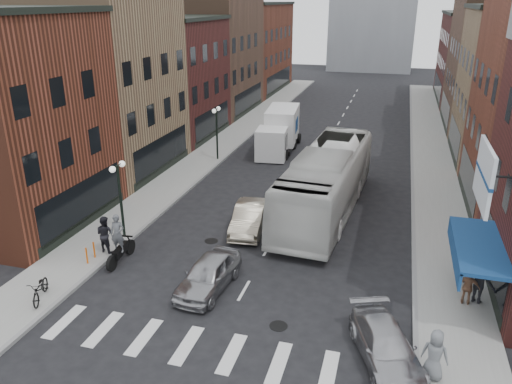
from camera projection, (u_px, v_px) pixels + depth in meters
ground at (237, 303)px, 20.37m from camera, size 160.00×160.00×0.00m
sidewalk_left at (222, 145)px, 42.24m from camera, size 3.00×74.00×0.15m
sidewalk_right at (432, 162)px, 37.88m from camera, size 3.00×74.00×0.15m
curb_left at (239, 147)px, 41.89m from camera, size 0.20×74.00×0.16m
curb_right at (412, 161)px, 38.29m from camera, size 0.20×74.00×0.16m
crosswalk_stripes at (210, 350)px, 17.68m from camera, size 12.00×2.20×0.01m
bldg_left_mid_a at (92, 84)px, 34.54m from camera, size 10.30×10.20×12.30m
bldg_left_mid_b at (158, 78)px, 43.87m from camera, size 10.30×10.20×10.30m
bldg_left_far_a at (204, 49)px, 53.19m from camera, size 10.30×12.20×13.30m
bldg_left_far_b at (243, 47)px, 66.10m from camera, size 10.30×16.20×11.30m
bldg_right_far_a at (509, 63)px, 45.68m from camera, size 10.30×12.20×12.30m
bldg_right_far_b at (486, 58)px, 58.59m from camera, size 10.30×16.20×10.30m
awning_blue at (474, 247)px, 19.37m from camera, size 1.80×5.00×0.78m
billboard_sign at (487, 177)px, 16.40m from camera, size 1.52×3.00×3.70m
streetlamp_near at (119, 186)px, 24.80m from camera, size 0.32×1.22×4.11m
streetlamp_far at (217, 123)px, 37.35m from camera, size 0.32×1.22×4.11m
bike_rack at (90, 253)px, 23.28m from camera, size 0.08×0.68×0.80m
box_truck at (279, 131)px, 40.33m from camera, size 2.85×7.85×3.33m
motorcycle_rider at (119, 241)px, 23.12m from camera, size 0.72×2.41×2.46m
transit_bus at (327, 181)px, 28.57m from camera, size 4.09×13.67×3.76m
sedan_left_near at (208, 274)px, 21.16m from camera, size 2.02×4.30×1.42m
sedan_left_far at (250, 218)px, 26.58m from camera, size 2.04×4.58×1.46m
curb_car at (386, 346)px, 16.90m from camera, size 3.20×4.64×1.25m
parked_bicycle at (40, 289)px, 20.22m from camera, size 1.30×1.95×0.97m
ped_left_solo at (105, 234)px, 23.96m from camera, size 0.97×0.66×1.83m
ped_right_a at (480, 280)px, 19.90m from camera, size 1.40×1.06×1.94m
ped_right_b at (468, 287)px, 19.83m from camera, size 0.95×0.58×1.52m
ped_right_c at (435, 355)px, 15.86m from camera, size 0.98×0.76×1.78m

